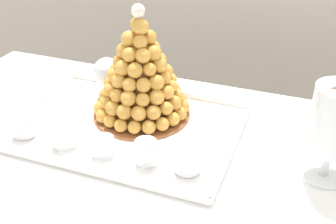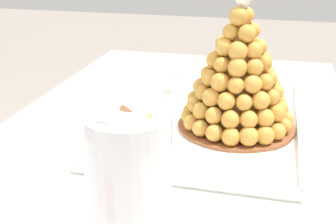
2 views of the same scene
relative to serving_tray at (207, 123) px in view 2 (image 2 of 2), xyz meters
The scene contains 10 objects.
buffet_table 0.24m from the serving_tray, 20.48° to the right, with size 1.73×0.86×0.75m.
serving_tray is the anchor object (origin of this frame).
croquembouche 0.15m from the serving_tray, 77.20° to the left, with size 0.28×0.28×0.32m.
dessert_cup_left 0.27m from the serving_tray, 150.22° to the right, with size 0.06×0.06×0.05m.
dessert_cup_mid_left 0.18m from the serving_tray, 128.42° to the right, with size 0.06×0.06×0.05m.
dessert_cup_centre 0.14m from the serving_tray, 88.67° to the right, with size 0.06×0.06×0.05m.
dessert_cup_mid_right 0.18m from the serving_tray, 48.28° to the right, with size 0.05×0.05×0.06m.
dessert_cup_right 0.25m from the serving_tray, 29.81° to the right, with size 0.06×0.06×0.05m.
macaron_goblet 0.54m from the serving_tray, ahead, with size 0.11×0.11×0.24m.
wine_glass 0.17m from the serving_tray, 137.40° to the left, with size 0.08×0.08×0.16m.
Camera 2 is at (0.80, 0.22, 1.19)m, focal length 47.34 mm.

